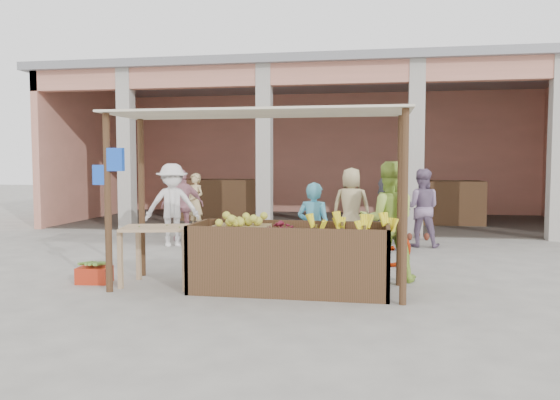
% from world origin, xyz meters
% --- Properties ---
extents(ground, '(60.00, 60.00, 0.00)m').
position_xyz_m(ground, '(0.00, 0.00, 0.00)').
color(ground, slate).
rests_on(ground, ground).
extents(market_building, '(14.40, 6.40, 4.20)m').
position_xyz_m(market_building, '(0.05, 8.93, 2.70)').
color(market_building, tan).
rests_on(market_building, ground).
extents(fruit_stall, '(2.60, 0.95, 0.80)m').
position_xyz_m(fruit_stall, '(0.50, 0.00, 0.40)').
color(fruit_stall, '#4E311F').
rests_on(fruit_stall, ground).
extents(stall_awning, '(4.09, 1.35, 2.39)m').
position_xyz_m(stall_awning, '(-0.01, 0.06, 1.98)').
color(stall_awning, '#4E311F').
rests_on(stall_awning, ground).
extents(banana_heap, '(1.04, 0.57, 0.19)m').
position_xyz_m(banana_heap, '(1.30, 0.02, 0.89)').
color(banana_heap, yellow).
rests_on(banana_heap, fruit_stall).
extents(melon_tray, '(0.75, 0.65, 0.20)m').
position_xyz_m(melon_tray, '(-0.18, 0.03, 0.89)').
color(melon_tray, olive).
rests_on(melon_tray, fruit_stall).
extents(berry_heap, '(0.44, 0.36, 0.14)m').
position_xyz_m(berry_heap, '(0.37, 0.02, 0.87)').
color(berry_heap, maroon).
rests_on(berry_heap, fruit_stall).
extents(side_table, '(1.14, 0.88, 0.82)m').
position_xyz_m(side_table, '(-1.33, 0.03, 0.69)').
color(side_table, tan).
rests_on(side_table, ground).
extents(papaya_pile, '(0.73, 0.42, 0.21)m').
position_xyz_m(papaya_pile, '(-1.33, 0.03, 0.93)').
color(papaya_pile, '#44892C').
rests_on(papaya_pile, side_table).
extents(red_crate, '(0.47, 0.36, 0.23)m').
position_xyz_m(red_crate, '(-2.31, -0.00, 0.12)').
color(red_crate, '#B12A12').
rests_on(red_crate, ground).
extents(plantain_bundle, '(0.35, 0.24, 0.07)m').
position_xyz_m(plantain_bundle, '(-2.31, -0.00, 0.27)').
color(plantain_bundle, '#5B8731').
rests_on(plantain_bundle, red_crate).
extents(produce_sacks, '(0.83, 0.78, 0.63)m').
position_xyz_m(produce_sacks, '(2.55, 5.23, 0.32)').
color(produce_sacks, maroon).
rests_on(produce_sacks, ground).
extents(vendor_blue, '(0.65, 0.54, 1.51)m').
position_xyz_m(vendor_blue, '(0.71, 0.95, 0.76)').
color(vendor_blue, '#4BADCD').
rests_on(vendor_blue, ground).
extents(vendor_green, '(0.92, 0.59, 1.82)m').
position_xyz_m(vendor_green, '(1.79, 0.91, 0.91)').
color(vendor_green, '#ABD04C').
rests_on(vendor_green, ground).
extents(motorcycle, '(0.72, 1.90, 0.98)m').
position_xyz_m(motorcycle, '(1.30, 1.94, 0.49)').
color(motorcycle, '#961F05').
rests_on(motorcycle, ground).
extents(shopper_a, '(1.31, 1.03, 1.82)m').
position_xyz_m(shopper_a, '(-2.47, 3.44, 0.91)').
color(shopper_a, silver).
rests_on(shopper_a, ground).
extents(shopper_b, '(1.11, 0.92, 1.66)m').
position_xyz_m(shopper_b, '(-2.52, 4.19, 0.83)').
color(shopper_b, '#C6838F').
rests_on(shopper_b, ground).
extents(shopper_c, '(0.87, 0.58, 1.77)m').
position_xyz_m(shopper_c, '(1.12, 4.26, 0.89)').
color(shopper_c, tan).
rests_on(shopper_c, ground).
extents(shopper_d, '(1.10, 1.54, 1.54)m').
position_xyz_m(shopper_d, '(1.86, 3.52, 0.77)').
color(shopper_d, '#464752').
rests_on(shopper_d, ground).
extents(shopper_e, '(0.70, 0.65, 1.50)m').
position_xyz_m(shopper_e, '(-2.78, 5.80, 0.75)').
color(shopper_e, tan).
rests_on(shopper_e, ground).
extents(shopper_f, '(0.88, 0.56, 1.73)m').
position_xyz_m(shopper_f, '(2.53, 4.23, 0.86)').
color(shopper_f, gray).
rests_on(shopper_f, ground).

